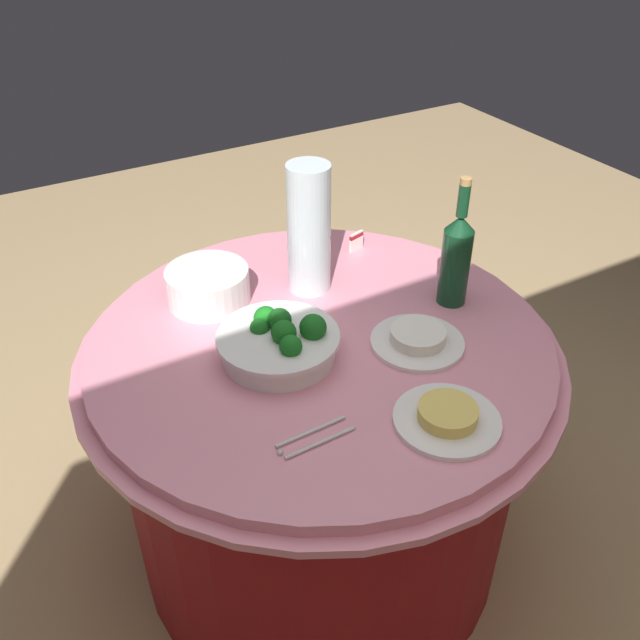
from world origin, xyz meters
name	(u,v)px	position (x,y,z in m)	size (l,w,h in m)	color
ground_plane	(320,536)	(0.00, 0.00, 0.00)	(6.00, 6.00, 0.00)	tan
buffet_table	(320,446)	(0.00, 0.00, 0.38)	(1.16, 1.16, 0.74)	maroon
broccoli_bowl	(280,342)	(0.12, 0.02, 0.78)	(0.28, 0.28, 0.11)	white
plate_stack	(208,286)	(0.17, -0.28, 0.79)	(0.21, 0.21, 0.09)	white
wine_bottle	(456,257)	(-0.37, 0.03, 0.87)	(0.07, 0.07, 0.34)	#113D21
decorative_fruit_vase	(309,235)	(-0.09, -0.21, 0.89)	(0.11, 0.11, 0.34)	silver
serving_tongs	(312,438)	(0.18, 0.29, 0.74)	(0.17, 0.05, 0.01)	silver
food_plate_rice	(418,339)	(-0.18, 0.14, 0.76)	(0.22, 0.22, 0.04)	white
food_plate_noodles	(447,417)	(-0.08, 0.38, 0.75)	(0.22, 0.22, 0.04)	white
label_placard_front	(356,240)	(-0.30, -0.31, 0.77)	(0.05, 0.02, 0.05)	white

